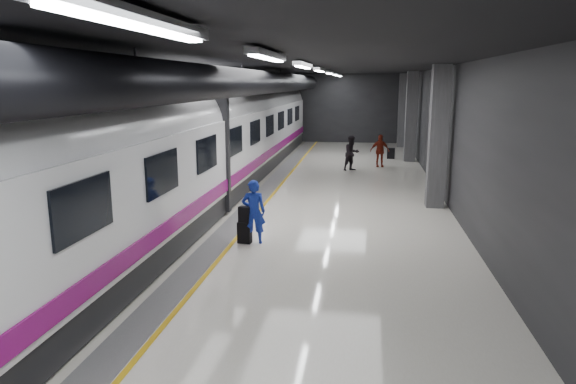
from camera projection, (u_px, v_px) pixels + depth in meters
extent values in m
plane|color=silver|center=(286.00, 217.00, 15.41)|extent=(40.00, 40.00, 0.00)
cube|color=black|center=(286.00, 63.00, 14.47)|extent=(10.00, 40.00, 0.02)
cube|color=#28282B|center=(331.00, 108.00, 34.28)|extent=(10.00, 0.02, 4.50)
cube|color=#28282B|center=(125.00, 139.00, 15.66)|extent=(0.02, 40.00, 4.50)
cube|color=#28282B|center=(464.00, 145.00, 14.22)|extent=(0.02, 40.00, 4.50)
cube|color=slate|center=(243.00, 215.00, 15.60)|extent=(0.65, 39.80, 0.01)
cube|color=gold|center=(255.00, 215.00, 15.54)|extent=(0.10, 39.80, 0.01)
cylinder|color=black|center=(242.00, 82.00, 14.77)|extent=(0.80, 38.00, 0.80)
cube|color=silver|center=(142.00, 20.00, 3.76)|extent=(0.22, 2.60, 0.10)
cube|color=silver|center=(268.00, 55.00, 8.60)|extent=(0.22, 2.60, 0.10)
cube|color=silver|center=(303.00, 65.00, 13.44)|extent=(0.22, 2.60, 0.10)
cube|color=silver|center=(320.00, 70.00, 18.27)|extent=(0.22, 2.60, 0.10)
cube|color=silver|center=(329.00, 72.00, 23.11)|extent=(0.22, 2.60, 0.10)
cube|color=silver|center=(336.00, 74.00, 27.94)|extent=(0.22, 2.60, 0.10)
cube|color=silver|center=(339.00, 75.00, 31.81)|extent=(0.22, 2.60, 0.10)
cube|color=#515154|center=(438.00, 137.00, 16.22)|extent=(0.55, 0.55, 4.50)
cube|color=#515154|center=(411.00, 117.00, 25.89)|extent=(0.55, 0.55, 4.50)
cube|color=#515154|center=(403.00, 111.00, 31.69)|extent=(0.55, 0.55, 4.50)
cube|color=black|center=(182.00, 202.00, 15.80)|extent=(2.80, 38.00, 0.60)
cube|color=white|center=(180.00, 157.00, 15.51)|extent=(2.90, 38.00, 2.20)
cylinder|color=white|center=(179.00, 125.00, 15.31)|extent=(2.80, 38.00, 2.80)
cube|color=#7F0B65|center=(228.00, 184.00, 15.47)|extent=(0.04, 38.00, 0.35)
cube|color=black|center=(180.00, 148.00, 15.46)|extent=(3.05, 0.25, 3.80)
cube|color=black|center=(84.00, 208.00, 7.48)|extent=(0.05, 1.60, 0.85)
cube|color=black|center=(162.00, 173.00, 10.38)|extent=(0.05, 1.60, 0.85)
cube|color=black|center=(207.00, 153.00, 13.28)|extent=(0.05, 1.60, 0.85)
cube|color=black|center=(235.00, 141.00, 16.18)|extent=(0.05, 1.60, 0.85)
cube|color=black|center=(255.00, 132.00, 19.09)|extent=(0.05, 1.60, 0.85)
cube|color=black|center=(270.00, 125.00, 21.99)|extent=(0.05, 1.60, 0.85)
cube|color=black|center=(281.00, 120.00, 24.89)|extent=(0.05, 1.60, 0.85)
cube|color=black|center=(290.00, 116.00, 27.79)|extent=(0.05, 1.60, 0.85)
cube|color=black|center=(297.00, 113.00, 30.69)|extent=(0.05, 1.60, 0.85)
imported|color=#173CAF|center=(254.00, 212.00, 12.73)|extent=(0.65, 0.48, 1.61)
cube|color=black|center=(245.00, 232.00, 12.84)|extent=(0.36, 0.25, 0.55)
cube|color=black|center=(245.00, 214.00, 12.73)|extent=(0.33, 0.22, 0.40)
imported|color=black|center=(352.00, 153.00, 23.32)|extent=(0.99, 0.96, 1.60)
imported|color=maroon|center=(380.00, 151.00, 24.38)|extent=(0.96, 0.54, 1.54)
cube|color=black|center=(391.00, 153.00, 27.11)|extent=(0.42, 0.30, 0.56)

